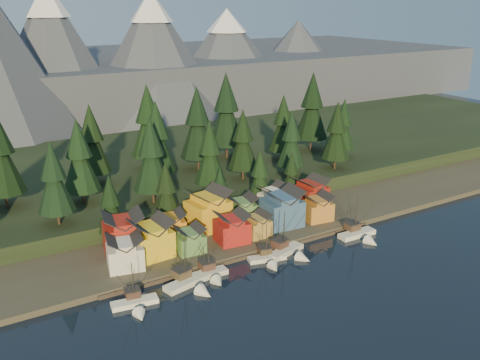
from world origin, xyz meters
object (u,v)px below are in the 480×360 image
boat_2 (211,269)px  house_back_0 (123,232)px  boat_6 (360,230)px  house_front_1 (151,237)px  boat_0 (135,299)px  house_front_0 (125,251)px  boat_1 (191,278)px  house_back_1 (171,225)px  boat_4 (290,247)px  boat_3 (269,255)px

boat_2 → house_back_0: (-14.12, 20.93, 4.78)m
boat_6 → house_front_1: boat_6 is taller
boat_0 → house_front_1: (11.30, 18.45, 4.70)m
boat_6 → house_front_0: 64.65m
boat_1 → boat_6: bearing=-12.5°
house_back_1 → boat_0: bearing=-116.6°
boat_4 → boat_0: bearing=169.4°
boat_1 → house_front_1: boat_1 is taller
boat_2 → boat_4: size_ratio=0.93×
boat_1 → house_back_0: 24.33m
boat_6 → house_back_0: house_back_0 is taller
boat_0 → house_front_0: boat_0 is taller
boat_0 → house_front_0: 16.69m
boat_3 → house_front_0: 35.61m
house_front_1 → house_back_1: (8.34, 6.51, -0.96)m
boat_6 → house_back_0: size_ratio=1.11×
boat_1 → house_front_1: (-2.78, 16.78, 4.37)m
boat_3 → house_front_0: (-32.89, 13.09, 3.86)m
boat_6 → house_front_0: (-62.97, 14.21, 3.52)m
boat_6 → house_front_0: bearing=168.6°
house_front_0 → boat_3: bearing=-9.5°
boat_0 → house_back_0: (6.14, 24.16, 5.15)m
boat_2 → house_back_0: house_back_0 is taller
boat_2 → boat_4: bearing=2.5°
boat_4 → boat_6: boat_6 is taller
house_front_0 → house_front_1: (7.77, 2.61, 0.81)m
boat_4 → house_front_0: (-39.85, 12.54, 3.54)m
house_front_1 → house_back_1: house_front_1 is taller
boat_0 → boat_2: (20.26, 3.22, 0.37)m
boat_1 → boat_2: size_ratio=1.12×
boat_0 → boat_6: bearing=9.6°
boat_2 → house_back_1: boat_2 is taller
house_front_0 → boat_4: bearing=-5.2°
boat_4 → house_front_0: boat_4 is taller
boat_0 → boat_4: size_ratio=0.90×
house_back_1 → boat_2: bearing=-76.8°
boat_3 → boat_1: bearing=-163.8°
boat_6 → house_front_1: (-55.20, 16.82, 4.33)m
boat_6 → house_back_1: size_ratio=1.50×
boat_1 → boat_3: size_ratio=1.20×
boat_1 → house_front_0: 18.02m
boat_4 → boat_6: 23.18m
house_back_1 → house_front_0: bearing=-138.9°
boat_3 → boat_2: bearing=-168.2°
boat_1 → boat_4: bearing=-9.3°
boat_1 → house_back_0: size_ratio=1.15×
house_back_0 → house_back_1: 13.60m
boat_4 → house_back_0: bearing=135.8°
boat_4 → boat_6: bearing=-19.2°
boat_1 → boat_4: boat_1 is taller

